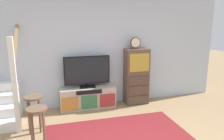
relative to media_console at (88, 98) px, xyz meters
The scene contains 8 objects.
back_wall 1.17m from the media_console, 41.69° to the left, with size 6.40×0.12×2.70m, color silver.
area_rug 1.64m from the media_console, 79.33° to the right, with size 2.60×1.80×0.01m, color maroon.
media_console is the anchor object (origin of this frame).
television 0.65m from the media_console, 90.00° to the left, with size 1.07×0.22×0.75m.
side_cabinet 1.31m from the media_console, ahead, with size 0.58×0.38×1.39m.
desk_clock 1.73m from the media_console, ahead, with size 0.26×0.08×0.28m.
bar_stool_near 1.78m from the media_console, 126.98° to the right, with size 0.34×0.34×0.69m.
bar_stool_far 1.44m from the media_console, 144.17° to the right, with size 0.34×0.34×0.70m.
Camera 1 is at (-1.06, -2.67, 2.08)m, focal length 34.73 mm.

